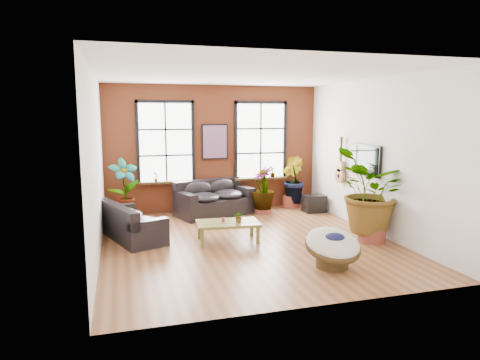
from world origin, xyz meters
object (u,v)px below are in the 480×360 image
object	(u,v)px
papasan_chair	(333,246)
coffee_table	(228,224)
sofa_left	(130,223)
sofa_back	(214,199)

from	to	relation	value
papasan_chair	coffee_table	bearing A→B (deg)	124.17
coffee_table	papasan_chair	distance (m)	2.47
sofa_left	papasan_chair	size ratio (longest dim) A/B	2.12
sofa_back	sofa_left	size ratio (longest dim) A/B	1.05
sofa_back	coffee_table	size ratio (longest dim) A/B	1.63
sofa_left	coffee_table	bearing A→B (deg)	-130.98
sofa_back	papasan_chair	distance (m)	4.72
sofa_left	papasan_chair	bearing A→B (deg)	-149.45
sofa_left	papasan_chair	xyz separation A→B (m)	(3.42, -2.81, 0.03)
coffee_table	papasan_chair	bearing A→B (deg)	-50.86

